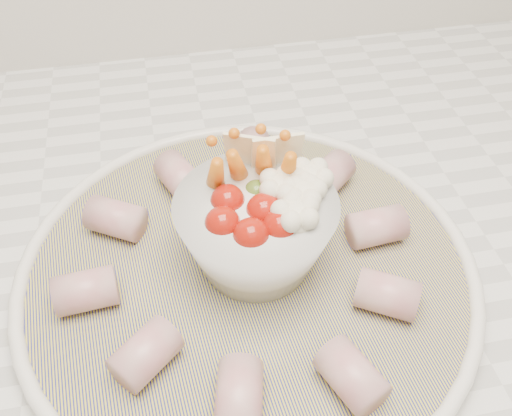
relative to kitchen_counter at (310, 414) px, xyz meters
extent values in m
cube|color=silver|center=(0.00, 0.00, 0.44)|extent=(2.04, 0.62, 0.04)
cylinder|color=navy|center=(-0.11, -0.08, 0.47)|extent=(0.41, 0.41, 0.01)
torus|color=silver|center=(-0.11, -0.08, 0.47)|extent=(0.38, 0.38, 0.01)
sphere|color=#981409|center=(-0.13, -0.08, 0.54)|extent=(0.03, 0.03, 0.03)
sphere|color=#981409|center=(-0.11, -0.10, 0.54)|extent=(0.03, 0.03, 0.03)
sphere|color=#981409|center=(-0.08, -0.09, 0.54)|extent=(0.03, 0.03, 0.03)
sphere|color=#981409|center=(-0.12, -0.06, 0.54)|extent=(0.03, 0.03, 0.03)
sphere|color=#981409|center=(-0.09, -0.08, 0.54)|extent=(0.03, 0.03, 0.03)
sphere|color=#4A6822|center=(-0.09, -0.05, 0.54)|extent=(0.02, 0.02, 0.02)
cone|color=#CC6413|center=(-0.11, -0.04, 0.55)|extent=(0.03, 0.04, 0.06)
cone|color=#CC6413|center=(-0.08, -0.04, 0.55)|extent=(0.03, 0.04, 0.06)
cone|color=#CC6413|center=(-0.07, -0.05, 0.55)|extent=(0.02, 0.04, 0.06)
cone|color=#CC6413|center=(-0.12, -0.04, 0.55)|extent=(0.02, 0.04, 0.06)
sphere|color=white|center=(-0.06, -0.07, 0.54)|extent=(0.03, 0.03, 0.03)
sphere|color=white|center=(-0.07, -0.09, 0.54)|extent=(0.03, 0.03, 0.03)
sphere|color=white|center=(-0.05, -0.05, 0.54)|extent=(0.03, 0.03, 0.03)
sphere|color=white|center=(-0.08, -0.06, 0.54)|extent=(0.03, 0.03, 0.03)
cube|color=#F1E5BC|center=(-0.09, -0.02, 0.55)|extent=(0.04, 0.03, 0.05)
cube|color=#F1E5BC|center=(-0.07, -0.03, 0.55)|extent=(0.04, 0.01, 0.05)
cylinder|color=#A94D57|center=(0.01, -0.07, 0.49)|extent=(0.05, 0.03, 0.03)
cylinder|color=#A94D57|center=(-0.01, 0.00, 0.49)|extent=(0.06, 0.05, 0.03)
cylinder|color=#A94D57|center=(-0.08, 0.05, 0.49)|extent=(0.04, 0.05, 0.03)
cylinder|color=#A94D57|center=(-0.15, 0.03, 0.49)|extent=(0.05, 0.05, 0.03)
cylinder|color=#A94D57|center=(-0.21, -0.01, 0.49)|extent=(0.06, 0.05, 0.03)
cylinder|color=#A94D57|center=(-0.23, -0.09, 0.49)|extent=(0.05, 0.03, 0.03)
cylinder|color=#A94D57|center=(-0.19, -0.15, 0.49)|extent=(0.06, 0.05, 0.03)
cylinder|color=#A94D57|center=(-0.13, -0.19, 0.49)|extent=(0.04, 0.05, 0.03)
cylinder|color=#A94D57|center=(-0.06, -0.19, 0.49)|extent=(0.05, 0.05, 0.03)
cylinder|color=#A94D57|center=(-0.01, -0.13, 0.49)|extent=(0.06, 0.05, 0.03)
camera|label=1|loc=(-0.16, -0.37, 0.84)|focal=40.00mm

